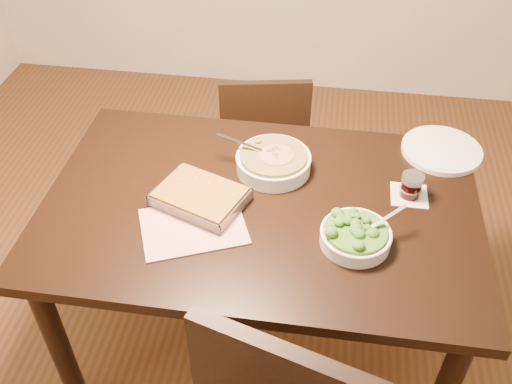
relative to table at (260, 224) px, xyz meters
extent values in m
plane|color=#493115|center=(0.00, 0.00, -0.65)|extent=(4.00, 4.00, 0.00)
cube|color=black|center=(0.00, 0.00, 0.08)|extent=(1.40, 0.90, 0.04)
cube|color=black|center=(0.00, 0.00, 0.01)|extent=(1.26, 0.76, 0.08)
cylinder|color=black|center=(-0.62, -0.37, -0.30)|extent=(0.07, 0.07, 0.71)
cylinder|color=black|center=(-0.62, 0.37, -0.30)|extent=(0.07, 0.07, 0.71)
cylinder|color=black|center=(0.62, 0.37, -0.30)|extent=(0.07, 0.07, 0.71)
cube|color=#B73E34|center=(-0.19, -0.14, 0.10)|extent=(0.38, 0.33, 0.01)
cube|color=white|center=(0.48, 0.11, 0.10)|extent=(0.12, 0.12, 0.00)
cylinder|color=white|center=(0.02, 0.18, 0.12)|extent=(0.25, 0.25, 0.05)
torus|color=white|center=(0.02, 0.18, 0.15)|extent=(0.26, 0.26, 0.01)
cylinder|color=#33280E|center=(0.02, 0.18, 0.15)|extent=(0.23, 0.23, 0.02)
cube|color=silver|center=(-0.06, 0.18, 0.17)|extent=(0.16, 0.02, 0.05)
cylinder|color=maroon|center=(0.03, 0.17, 0.16)|extent=(0.12, 0.12, 0.00)
cylinder|color=white|center=(0.30, -0.13, 0.11)|extent=(0.21, 0.21, 0.04)
torus|color=white|center=(0.30, -0.13, 0.14)|extent=(0.21, 0.21, 0.01)
cylinder|color=#194C11|center=(0.30, -0.13, 0.14)|extent=(0.18, 0.18, 0.02)
cube|color=silver|center=(0.36, -0.09, 0.16)|extent=(0.12, 0.09, 0.04)
cube|color=silver|center=(-0.19, -0.03, 0.10)|extent=(0.33, 0.29, 0.01)
cube|color=#57390C|center=(-0.19, -0.03, 0.12)|extent=(0.31, 0.27, 0.04)
cube|color=silver|center=(-0.15, 0.06, 0.12)|extent=(0.26, 0.10, 0.04)
cube|color=silver|center=(-0.22, -0.12, 0.12)|extent=(0.26, 0.10, 0.04)
cube|color=silver|center=(-0.06, -0.08, 0.12)|extent=(0.08, 0.19, 0.04)
cube|color=silver|center=(-0.32, 0.02, 0.12)|extent=(0.08, 0.19, 0.04)
cylinder|color=black|center=(0.48, 0.11, 0.13)|extent=(0.06, 0.06, 0.06)
cylinder|color=silver|center=(0.48, 0.11, 0.17)|extent=(0.07, 0.07, 0.02)
cylinder|color=white|center=(0.60, 0.36, 0.10)|extent=(0.28, 0.28, 0.02)
cube|color=black|center=(-0.10, 0.81, -0.27)|extent=(0.44, 0.44, 0.04)
cylinder|color=black|center=(0.02, 1.00, -0.47)|extent=(0.03, 0.03, 0.37)
cylinder|color=black|center=(0.08, 0.69, -0.47)|extent=(0.03, 0.03, 0.37)
cylinder|color=black|center=(-0.29, 0.94, -0.47)|extent=(0.03, 0.03, 0.37)
cylinder|color=black|center=(-0.23, 0.63, -0.47)|extent=(0.03, 0.03, 0.37)
cube|color=black|center=(-0.07, 0.65, -0.05)|extent=(0.38, 0.10, 0.41)
camera|label=1|loc=(0.19, -1.33, 1.34)|focal=40.00mm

